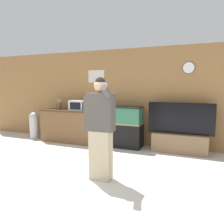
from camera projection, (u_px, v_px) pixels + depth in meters
The scene contains 9 objects.
ground_plane at pixel (63, 191), 3.34m from camera, with size 18.00×18.00×0.00m, color beige.
wall_back_paneled at pixel (127, 97), 6.01m from camera, with size 10.00×0.08×2.60m.
counter_island at pixel (70, 126), 6.26m from camera, with size 1.73×0.56×0.92m.
microwave at pixel (80, 105), 6.10m from camera, with size 0.53×0.40×0.28m.
knife_block at pixel (59, 106), 6.38m from camera, with size 0.12×0.10×0.31m.
aquarium_on_stand at pixel (123, 127), 5.74m from camera, with size 0.98×0.49×1.07m.
tv_on_stand at pixel (180, 138), 5.25m from camera, with size 1.55×0.40×1.21m.
person_standing at pixel (100, 127), 3.67m from camera, with size 0.55×0.42×1.75m.
trash_bin at pixel (34, 125), 6.70m from camera, with size 0.28×0.28×0.81m.
Camera 1 is at (1.88, -2.67, 1.60)m, focal length 35.00 mm.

